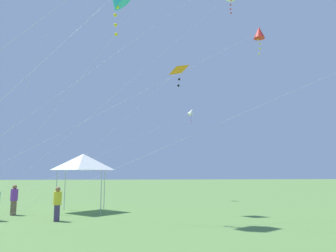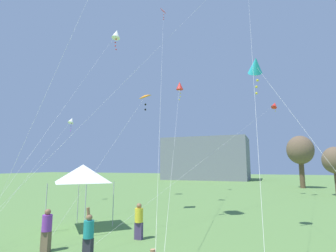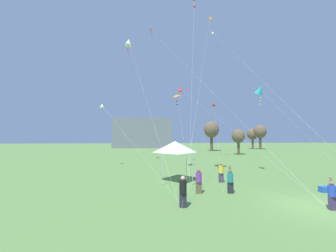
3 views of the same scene
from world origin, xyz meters
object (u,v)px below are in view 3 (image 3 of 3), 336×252
(kite_white_diamond_8, at_px, (213,33))
(cooler_box, at_px, (324,189))
(festival_tent, at_px, (175,147))
(person_blue_shirt, at_px, (332,194))
(kite_cyan_diamond_4, at_px, (260,90))
(person_black_shirt, at_px, (183,190))
(kite_white_diamond_2, at_px, (102,106))
(person_yellow_shirt, at_px, (221,172))
(person_teal_shirt, at_px, (230,180))
(kite_orange_diamond_1, at_px, (210,18))
(person_purple_shirt, at_px, (199,180))
(kite_pink_delta_9, at_px, (152,31))
(kite_orange_delta_5, at_px, (176,96))
(kite_red_diamond_3, at_px, (214,104))
(kite_red_diamond_0, at_px, (180,89))
(kite_white_diamond_7, at_px, (128,42))

(kite_white_diamond_8, bearing_deg, cooler_box, -86.15)
(festival_tent, relative_size, kite_white_diamond_8, 0.15)
(person_blue_shirt, distance_m, kite_cyan_diamond_4, 12.70)
(person_black_shirt, xyz_separation_m, kite_white_diamond_2, (-8.29, 14.71, 7.14))
(person_yellow_shirt, distance_m, person_teal_shirt, 3.19)
(kite_orange_diamond_1, bearing_deg, kite_white_diamond_2, -162.68)
(kite_white_diamond_2, xyz_separation_m, kite_white_diamond_8, (17.58, 6.47, 14.60))
(person_yellow_shirt, bearing_deg, person_teal_shirt, -54.07)
(person_purple_shirt, relative_size, kite_pink_delta_9, 0.07)
(festival_tent, bearing_deg, kite_orange_delta_5, 80.71)
(person_purple_shirt, xyz_separation_m, kite_orange_delta_5, (-0.23, 9.59, 8.08))
(cooler_box, distance_m, person_purple_shirt, 9.08)
(kite_orange_diamond_1, distance_m, kite_white_diamond_8, 2.46)
(person_black_shirt, height_order, kite_white_diamond_8, kite_white_diamond_8)
(kite_orange_diamond_1, bearing_deg, festival_tent, -120.09)
(person_yellow_shirt, xyz_separation_m, kite_red_diamond_3, (7.10, 21.97, 9.94))
(person_blue_shirt, height_order, kite_white_diamond_8, kite_white_diamond_8)
(person_yellow_shirt, height_order, kite_orange_delta_5, kite_orange_delta_5)
(person_purple_shirt, bearing_deg, kite_cyan_diamond_4, -60.24)
(kite_red_diamond_0, xyz_separation_m, kite_orange_delta_5, (-1.32, -5.03, -2.24))
(person_purple_shirt, relative_size, person_teal_shirt, 0.89)
(kite_orange_diamond_1, distance_m, kite_pink_delta_9, 10.74)
(kite_red_diamond_0, bearing_deg, person_blue_shirt, -73.53)
(person_yellow_shirt, bearing_deg, kite_orange_diamond_1, 120.17)
(festival_tent, height_order, kite_orange_delta_5, kite_orange_delta_5)
(kite_white_diamond_2, height_order, kite_white_diamond_8, kite_white_diamond_8)
(kite_white_diamond_2, distance_m, kite_red_diamond_3, 23.61)
(person_black_shirt, relative_size, kite_pink_delta_9, 0.07)
(person_teal_shirt, relative_size, kite_orange_diamond_1, 0.08)
(kite_white_diamond_2, bearing_deg, kite_pink_delta_9, 53.61)
(cooler_box, height_order, person_black_shirt, person_black_shirt)
(kite_white_diamond_2, xyz_separation_m, kite_orange_delta_5, (9.61, -2.67, 0.92))
(kite_orange_diamond_1, bearing_deg, person_black_shirt, -112.77)
(person_blue_shirt, xyz_separation_m, kite_white_diamond_2, (-16.31, 15.84, 7.22))
(kite_red_diamond_0, bearing_deg, cooler_box, -62.33)
(kite_orange_diamond_1, bearing_deg, person_teal_shirt, -104.55)
(person_yellow_shirt, bearing_deg, festival_tent, -143.54)
(kite_red_diamond_0, xyz_separation_m, kite_white_diamond_8, (6.65, 4.11, 11.44))
(cooler_box, height_order, kite_white_diamond_8, kite_white_diamond_8)
(cooler_box, bearing_deg, festival_tent, 157.85)
(festival_tent, height_order, person_teal_shirt, festival_tent)
(kite_white_diamond_7, distance_m, kite_pink_delta_9, 8.61)
(person_teal_shirt, xyz_separation_m, kite_orange_delta_5, (-2.46, 9.75, 8.08))
(person_black_shirt, bearing_deg, kite_cyan_diamond_4, -149.25)
(cooler_box, relative_size, kite_orange_diamond_1, 0.02)
(person_yellow_shirt, height_order, kite_red_diamond_3, kite_red_diamond_3)
(kite_red_diamond_0, height_order, kite_pink_delta_9, kite_pink_delta_9)
(kite_red_diamond_0, relative_size, kite_red_diamond_3, 0.72)
(kite_white_diamond_7, bearing_deg, kite_white_diamond_2, -131.96)
(festival_tent, height_order, kite_cyan_diamond_4, kite_cyan_diamond_4)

